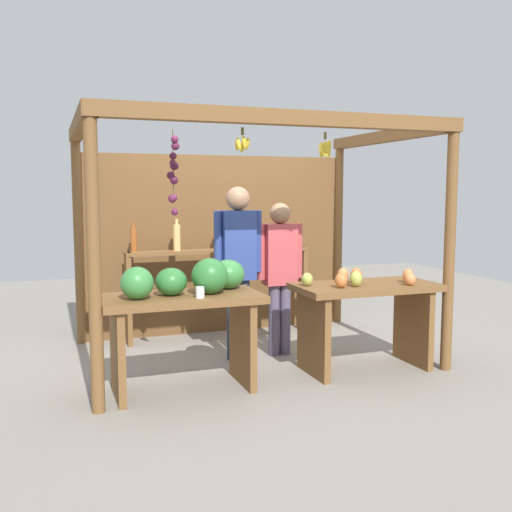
# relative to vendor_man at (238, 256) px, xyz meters

# --- Properties ---
(ground_plane) EXTENTS (12.00, 12.00, 0.00)m
(ground_plane) POSITION_rel_vendor_man_xyz_m (0.14, 0.09, -1.02)
(ground_plane) COLOR gray
(ground_plane) RESTS_ON ground
(market_stall) EXTENTS (3.23, 2.25, 2.28)m
(market_stall) POSITION_rel_vendor_man_xyz_m (0.14, 0.58, 0.33)
(market_stall) COLOR brown
(market_stall) RESTS_ON ground
(fruit_counter_left) EXTENTS (1.31, 0.66, 1.10)m
(fruit_counter_left) POSITION_rel_vendor_man_xyz_m (-0.67, -0.70, -0.29)
(fruit_counter_left) COLOR brown
(fruit_counter_left) RESTS_ON ground
(fruit_counter_right) EXTENTS (1.31, 0.64, 0.95)m
(fruit_counter_right) POSITION_rel_vendor_man_xyz_m (0.99, -0.71, -0.42)
(fruit_counter_right) COLOR brown
(fruit_counter_right) RESTS_ON ground
(bottle_shelf_unit) EXTENTS (2.07, 0.22, 1.35)m
(bottle_shelf_unit) POSITION_rel_vendor_man_xyz_m (0.07, 0.89, -0.22)
(bottle_shelf_unit) COLOR brown
(bottle_shelf_unit) RESTS_ON ground
(vendor_man) EXTENTS (0.48, 0.23, 1.69)m
(vendor_man) POSITION_rel_vendor_man_xyz_m (0.00, 0.00, 0.00)
(vendor_man) COLOR #273242
(vendor_man) RESTS_ON ground
(vendor_woman) EXTENTS (0.48, 0.21, 1.53)m
(vendor_woman) POSITION_rel_vendor_man_xyz_m (0.44, 0.01, -0.11)
(vendor_woman) COLOR #524C64
(vendor_woman) RESTS_ON ground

